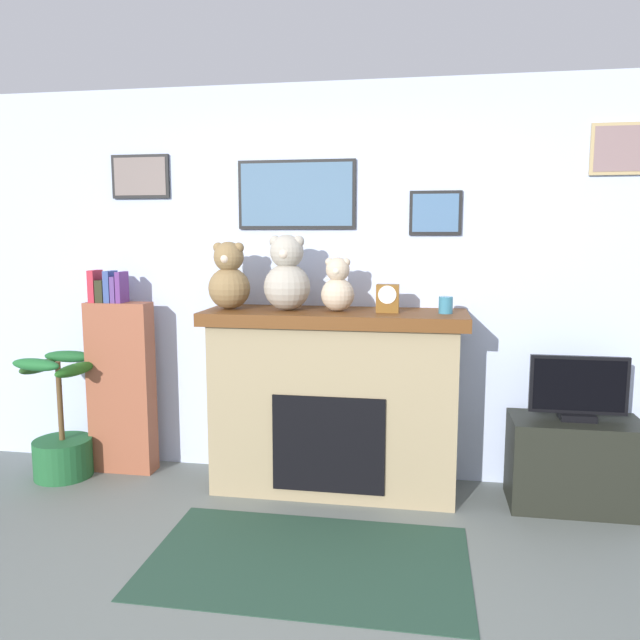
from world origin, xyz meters
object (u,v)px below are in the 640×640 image
Objects in this scene: potted_plant at (61,436)px; teddy_bear_grey at (229,279)px; candle_jar at (446,305)px; teddy_bear_tan at (338,287)px; bookshelf at (121,382)px; mantel_clock at (388,298)px; fireplace at (334,400)px; tv_stand at (574,463)px; television at (578,390)px; teddy_bear_cream at (287,276)px.

potted_plant is 1.99× the size of teddy_bear_grey.
candle_jar is 0.30× the size of teddy_bear_tan.
bookshelf is 8.16× the size of mantel_clock.
bookshelf is at bearing 177.52° from mantel_clock.
potted_plant is 2.13m from teddy_bear_tan.
fireplace is 1.49m from bookshelf.
teddy_bear_tan reaches higher than candle_jar.
tv_stand is at bearing -0.60° from teddy_bear_grey.
bookshelf is (-1.49, 0.06, 0.05)m from fireplace.
bookshelf reaches higher than candle_jar.
teddy_bear_cream is (-1.76, 0.02, 0.65)m from television.
mantel_clock is at bearing 178.92° from tv_stand.
tv_stand is 0.45m from television.
fireplace is 4.90× the size of teddy_bear_tan.
bookshelf is 13.70× the size of candle_jar.
fireplace is 1.17× the size of bookshelf.
bookshelf is 3.25× the size of teddy_bear_grey.
teddy_bear_cream is (-0.63, 0.00, 0.13)m from mantel_clock.
teddy_bear_grey reaches higher than television.
television is at bearing -0.95° from teddy_bear_tan.
mantel_clock is 0.32m from teddy_bear_tan.
tv_stand is at bearing -1.59° from fireplace.
television is at bearing -1.65° from fireplace.
mantel_clock is (-0.35, -0.00, 0.04)m from candle_jar.
mantel_clock is at bearing -0.22° from teddy_bear_tan.
teddy_bear_tan is at bearing 179.78° from mantel_clock.
candle_jar is (2.52, 0.10, 0.92)m from potted_plant.
fireplace is 1.87m from potted_plant.
fireplace is at bearing 176.65° from mantel_clock.
teddy_bear_cream reaches higher than fireplace.
potted_plant is at bearing -178.70° from television.
fireplace is at bearing 178.35° from television.
tv_stand is 1.36× the size of television.
teddy_bear_grey reaches higher than candle_jar.
television is 1.87m from teddy_bear_cream.
teddy_bear_grey is at bearing 179.36° from television.
teddy_bear_cream is at bearing -176.50° from fireplace.
fireplace is 1.02m from teddy_bear_grey.
tv_stand is at bearing 1.33° from potted_plant.
candle_jar is 0.99m from teddy_bear_cream.
potted_plant is (-1.84, -0.12, -0.30)m from fireplace.
television is 1.55m from teddy_bear_tan.
teddy_bear_cream is at bearing 179.91° from mantel_clock.
teddy_bear_tan reaches higher than television.
potted_plant is 3.33m from television.
bookshelf reaches higher than tv_stand.
potted_plant is at bearing -175.16° from teddy_bear_grey.
bookshelf reaches higher than fireplace.
tv_stand is 1.49m from mantel_clock.
potted_plant is 2.69m from candle_jar.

